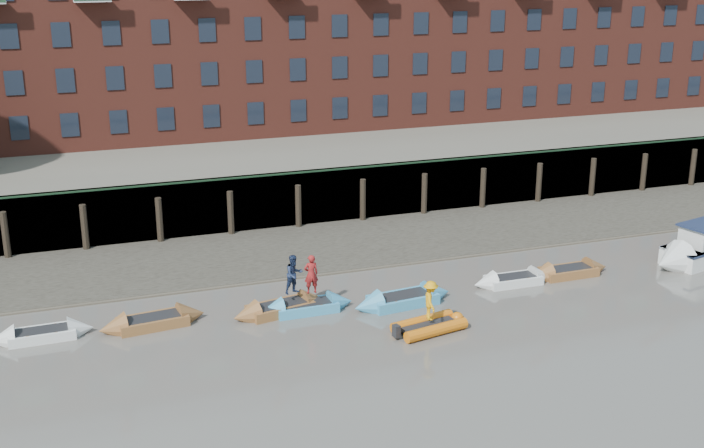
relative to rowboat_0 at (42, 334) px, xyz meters
name	(u,v)px	position (x,y,z in m)	size (l,w,h in m)	color
ground	(512,393)	(16.44, -10.70, -0.22)	(220.00, 220.00, 0.00)	#5D5952
foreshore	(352,244)	(16.44, 7.30, -0.22)	(110.00, 8.00, 0.50)	#3D382F
mud_band	(374,264)	(16.44, 3.90, -0.22)	(110.00, 1.60, 0.10)	#4C4336
river_wall	(328,196)	(16.44, 11.68, 1.38)	(110.00, 1.23, 3.30)	#2D2A26
bank_terrace	(271,148)	(16.44, 25.30, 1.38)	(110.00, 28.00, 3.20)	#5E594D
rowboat_0	(42,334)	(0.00, 0.00, 0.00)	(4.25, 1.33, 1.23)	silver
rowboat_1	(153,322)	(4.58, -0.26, 0.02)	(4.75, 1.86, 1.34)	brown
rowboat_2	(280,308)	(10.21, -0.68, 0.02)	(4.76, 2.20, 1.33)	brown
rowboat_3	(306,307)	(11.35, -0.92, 0.01)	(4.42, 1.32, 1.28)	#3D92BC
rowboat_4	(403,300)	(15.80, -1.62, 0.03)	(5.04, 1.94, 1.43)	#3D92BC
rowboat_5	(513,280)	(21.91, -1.03, 0.00)	(4.24, 1.27, 1.23)	silver
rowboat_6	(568,272)	(25.08, -0.94, 0.01)	(4.44, 1.33, 1.28)	brown
rib_tender	(432,325)	(15.90, -4.65, 0.03)	(3.42, 2.13, 0.58)	#CB630E
motor_launch	(694,251)	(32.19, -1.56, 0.45)	(6.70, 3.56, 2.64)	silver
person_rower_a	(311,274)	(11.64, -0.84, 1.55)	(0.66, 0.43, 1.81)	maroon
person_rower_b	(294,274)	(10.90, -0.63, 1.55)	(0.88, 0.69, 1.82)	#19233F
person_rib_crew	(430,300)	(15.81, -4.64, 1.19)	(1.12, 0.64, 1.74)	orange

